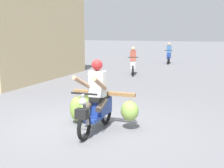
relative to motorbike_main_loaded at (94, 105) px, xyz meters
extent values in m
plane|color=slate|center=(-0.09, -0.12, -0.51)|extent=(120.00, 120.00, 0.00)
torus|color=black|center=(0.19, -0.93, -0.23)|extent=(0.08, 0.56, 0.56)
torus|color=black|center=(0.19, 0.27, -0.23)|extent=(0.08, 0.56, 0.56)
cube|color=navy|center=(0.19, -0.43, -0.19)|extent=(0.24, 0.56, 0.08)
cube|color=navy|center=(0.19, -0.03, -0.01)|extent=(0.28, 0.64, 0.36)
cube|color=black|center=(0.19, -0.11, 0.21)|extent=(0.26, 0.60, 0.10)
cylinder|color=gray|center=(0.19, -0.87, 0.11)|extent=(0.07, 0.28, 0.69)
cylinder|color=black|center=(0.19, -0.91, 0.45)|extent=(0.56, 0.04, 0.04)
sphere|color=silver|center=(0.19, -0.99, 0.31)|extent=(0.14, 0.14, 0.14)
cube|color=black|center=(0.19, -1.03, 0.07)|extent=(0.24, 0.16, 0.20)
cube|color=navy|center=(0.19, -0.93, 0.07)|extent=(0.10, 0.28, 0.04)
cube|color=olive|center=(0.19, 0.12, 0.27)|extent=(1.50, 0.10, 0.08)
cube|color=olive|center=(0.19, 0.30, 0.24)|extent=(1.35, 0.08, 0.06)
ellipsoid|color=#86A948|center=(0.84, 0.04, -0.07)|extent=(0.48, 0.45, 0.45)
cylinder|color=#998459|center=(0.84, 0.04, 0.20)|extent=(0.02, 0.02, 0.16)
ellipsoid|color=#88AC4B|center=(-0.34, 0.14, -0.14)|extent=(0.47, 0.44, 0.53)
cylinder|color=#998459|center=(-0.34, 0.14, 0.19)|extent=(0.02, 0.02, 0.18)
ellipsoid|color=#80A342|center=(-0.44, 0.40, -0.14)|extent=(0.53, 0.49, 0.54)
cylinder|color=#998459|center=(-0.44, 0.40, 0.19)|extent=(0.02, 0.02, 0.18)
ellipsoid|color=#7DA140|center=(-0.46, 0.04, -0.14)|extent=(0.36, 0.32, 0.57)
cylinder|color=#998459|center=(-0.46, 0.04, 0.20)|extent=(0.02, 0.02, 0.17)
cube|color=silver|center=(0.19, -0.23, 0.54)|extent=(0.34, 0.22, 0.56)
sphere|color=#B22626|center=(0.19, -0.25, 0.95)|extent=(0.24, 0.24, 0.24)
cylinder|color=tan|center=(0.38, -0.57, 0.60)|extent=(0.14, 0.72, 0.39)
cylinder|color=tan|center=(-0.01, -0.57, 0.60)|extent=(0.14, 0.72, 0.39)
cylinder|color=#4C4238|center=(0.33, -0.35, 0.11)|extent=(0.13, 0.44, 0.27)
cylinder|color=#4C4238|center=(0.05, -0.35, 0.11)|extent=(0.13, 0.44, 0.27)
torus|color=black|center=(-1.47, 8.04, -0.25)|extent=(0.22, 0.52, 0.52)
torus|color=black|center=(-1.77, 9.10, -0.25)|extent=(0.22, 0.52, 0.52)
cube|color=silver|center=(-1.65, 8.66, -0.01)|extent=(0.48, 0.93, 0.32)
cylinder|color=black|center=(-1.48, 8.09, 0.41)|extent=(0.49, 0.17, 0.04)
cube|color=#994738|center=(-1.65, 8.68, 0.44)|extent=(0.34, 0.27, 0.52)
sphere|color=tan|center=(-1.65, 8.66, 0.79)|extent=(0.20, 0.20, 0.20)
torus|color=black|center=(-0.84, 13.98, -0.25)|extent=(0.14, 0.53, 0.52)
torus|color=black|center=(-0.97, 15.07, -0.25)|extent=(0.14, 0.53, 0.52)
cube|color=navy|center=(-0.92, 14.63, -0.01)|extent=(0.35, 0.92, 0.32)
cylinder|color=black|center=(-0.84, 14.03, 0.41)|extent=(0.50, 0.10, 0.04)
cube|color=#386699|center=(-0.92, 14.65, 0.44)|extent=(0.32, 0.23, 0.52)
sphere|color=tan|center=(-0.92, 14.63, 0.79)|extent=(0.20, 0.20, 0.20)
cube|color=tan|center=(-6.55, 5.80, 1.49)|extent=(3.93, 6.89, 4.01)
camera|label=1|loc=(2.80, -6.37, 1.67)|focal=50.17mm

